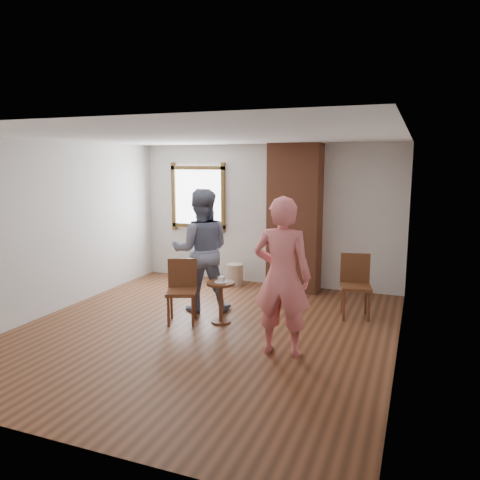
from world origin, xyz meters
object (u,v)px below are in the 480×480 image
side_table (221,295)px  person_pink (282,277)px  dining_chair_left (182,287)px  dining_chair_right (355,282)px  man (201,251)px  stoneware_crock (235,274)px

side_table → person_pink: (1.11, -0.74, 0.55)m
dining_chair_left → dining_chair_right: bearing=4.1°
dining_chair_right → person_pink: 1.90m
dining_chair_right → side_table: 2.02m
dining_chair_right → man: size_ratio=0.49×
person_pink → stoneware_crock: bearing=-61.3°
dining_chair_right → side_table: size_ratio=1.55×
stoneware_crock → dining_chair_left: 2.16m
dining_chair_left → dining_chair_right: dining_chair_right is taller
dining_chair_right → person_pink: bearing=-123.0°
side_table → man: size_ratio=0.32×
dining_chair_left → person_pink: bearing=-42.3°
dining_chair_left → man: bearing=63.6°
dining_chair_left → man: 0.71m
dining_chair_left → dining_chair_right: size_ratio=0.97×
person_pink → dining_chair_left: bearing=-23.2°
stoneware_crock → dining_chair_right: size_ratio=0.43×
dining_chair_right → stoneware_crock: bearing=143.9°
dining_chair_left → man: (0.04, 0.56, 0.44)m
stoneware_crock → dining_chair_right: dining_chair_right is taller
dining_chair_left → person_pink: person_pink is taller
man → person_pink: (1.62, -1.17, 0.01)m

